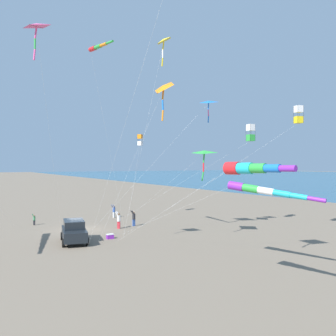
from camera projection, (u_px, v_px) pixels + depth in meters
name	position (u px, v px, depth m)	size (l,w,h in m)	color
ground_plane	(81.00, 230.00, 35.57)	(600.00, 600.00, 0.00)	#756654
parked_car	(74.00, 231.00, 29.75)	(2.75, 4.59, 1.85)	black
cooler_box	(110.00, 236.00, 31.21)	(0.62, 0.42, 0.42)	purple
person_adult_flyer	(134.00, 217.00, 37.68)	(0.51, 0.40, 1.69)	#335199
person_child_green_jacket	(34.00, 219.00, 38.24)	(0.41, 0.33, 1.23)	#232328
person_child_grey_jacket	(119.00, 219.00, 36.15)	(0.62, 0.63, 1.77)	#B72833
person_bystander_far	(114.00, 210.00, 43.64)	(0.58, 0.53, 1.63)	silver
kite_delta_striped_overhead	(163.00, 88.00, 26.52)	(3.86, 6.36, 12.88)	orange
kite_delta_red_high_left	(208.00, 103.00, 33.81)	(11.46, 5.15, 12.82)	blue
kite_windsock_orange_high_right	(261.00, 190.00, 22.37)	(4.92, 18.15, 5.47)	purple
kite_box_long_streamer_left	(298.00, 115.00, 32.98)	(11.70, 11.20, 12.08)	white
kite_delta_purple_drifting	(36.00, 27.00, 22.83)	(5.77, 14.59, 15.81)	#EF4C93
kite_box_rainbow_low_near	(250.00, 133.00, 37.28)	(10.84, 11.31, 10.84)	white
kite_windsock_teal_far_right	(249.00, 168.00, 17.44)	(1.41, 17.54, 6.71)	red
kite_delta_black_fish_shape	(163.00, 41.00, 29.13)	(2.78, 4.25, 17.19)	yellow
kite_windsock_green_low_center	(98.00, 47.00, 29.49)	(5.67, 10.15, 16.85)	red
kite_delta_small_distant	(204.00, 153.00, 36.02)	(3.31, 14.19, 8.12)	green
kite_box_white_trailing	(140.00, 140.00, 43.97)	(0.99, 2.55, 10.34)	orange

